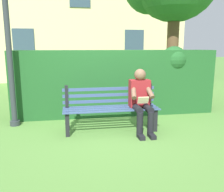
% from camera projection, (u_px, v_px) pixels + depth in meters
% --- Properties ---
extents(ground, '(60.00, 60.00, 0.00)m').
position_uv_depth(ground, '(111.00, 131.00, 4.70)').
color(ground, '#517F38').
extents(park_bench, '(1.80, 0.49, 0.87)m').
position_uv_depth(park_bench, '(110.00, 107.00, 4.68)').
color(park_bench, black).
rests_on(park_bench, ground).
extents(person_seated, '(0.44, 0.73, 1.18)m').
position_uv_depth(person_seated, '(141.00, 99.00, 4.57)').
color(person_seated, maroon).
rests_on(person_seated, ground).
extents(hedge_backdrop, '(4.67, 0.78, 1.60)m').
position_uv_depth(hedge_backdrop, '(116.00, 81.00, 5.79)').
color(hedge_backdrop, '#1E5123').
rests_on(hedge_backdrop, ground).
extents(building_facade, '(9.83, 2.87, 6.22)m').
position_uv_depth(building_facade, '(79.00, 15.00, 12.04)').
color(building_facade, beige).
rests_on(building_facade, ground).
extents(lamp_post, '(0.26, 0.26, 3.35)m').
position_uv_depth(lamp_post, '(7.00, 27.00, 4.64)').
color(lamp_post, '#2D3338').
rests_on(lamp_post, ground).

